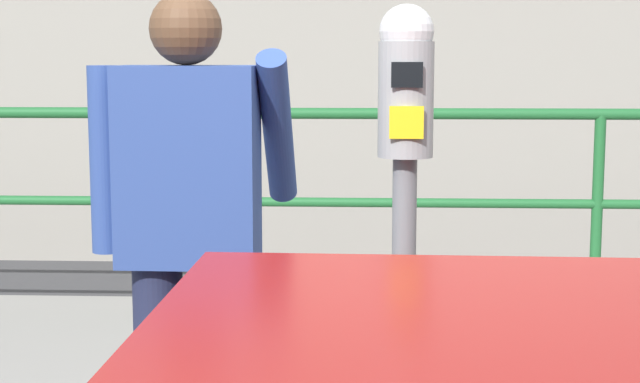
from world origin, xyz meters
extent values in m
cylinder|color=slate|center=(-0.05, 0.41, 0.70)|extent=(0.07, 0.07, 1.11)
cylinder|color=#939699|center=(-0.05, 0.41, 1.41)|extent=(0.16, 0.16, 0.33)
sphere|color=silver|center=(-0.05, 0.41, 1.60)|extent=(0.15, 0.15, 0.15)
cube|color=black|center=(-0.05, 0.32, 1.48)|extent=(0.09, 0.01, 0.07)
cube|color=yellow|center=(-0.05, 0.32, 1.35)|extent=(0.09, 0.01, 0.09)
cube|color=#2D478C|center=(-0.68, 0.45, 1.22)|extent=(0.41, 0.23, 0.58)
sphere|color=brown|center=(-0.68, 0.45, 1.61)|extent=(0.21, 0.21, 0.21)
cylinder|color=#2D478C|center=(-0.93, 0.46, 1.23)|extent=(0.09, 0.09, 0.55)
cylinder|color=#2D478C|center=(-0.43, 0.60, 1.31)|extent=(0.10, 0.41, 0.49)
cylinder|color=#1E602D|center=(0.00, 2.90, 1.22)|extent=(24.00, 0.06, 0.06)
cylinder|color=#1E602D|center=(0.00, 2.90, 0.73)|extent=(24.00, 0.05, 0.05)
cylinder|color=#1E602D|center=(-1.09, 2.90, 0.68)|extent=(0.06, 0.06, 1.07)
cylinder|color=#1E602D|center=(1.09, 2.90, 0.68)|extent=(0.06, 0.06, 1.07)
cube|color=gray|center=(0.00, 4.97, 1.81)|extent=(32.00, 0.50, 3.62)
camera|label=1|loc=(-0.17, -2.40, 1.55)|focal=55.54mm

